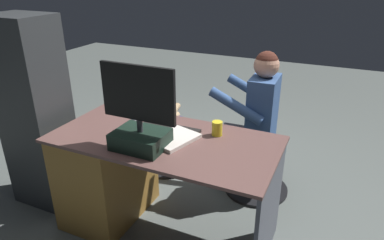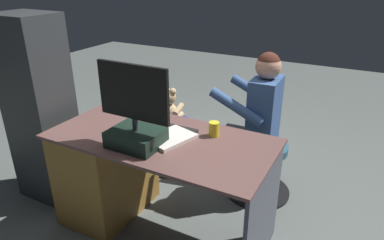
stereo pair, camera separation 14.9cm
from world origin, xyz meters
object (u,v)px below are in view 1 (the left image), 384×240
computer_mouse (135,120)px  tv_remote (117,132)px  cup (217,128)px  teddy_bear (165,107)px  person (253,112)px  keyboard (169,129)px  desk (118,171)px  office_chair_teddy (166,140)px  visitor_chair (258,163)px  monitor (140,124)px

computer_mouse → tv_remote: 0.20m
cup → teddy_bear: bearing=-40.1°
person → keyboard: bearing=57.9°
desk → office_chair_teddy: size_ratio=3.01×
teddy_bear → desk: bearing=92.2°
keyboard → computer_mouse: computer_mouse is taller
teddy_bear → visitor_chair: teddy_bear is taller
monitor → teddy_bear: (0.36, -0.97, -0.29)m
computer_mouse → cup: 0.61m
keyboard → teddy_bear: size_ratio=1.25×
teddy_bear → person: person is taller
keyboard → office_chair_teddy: size_ratio=0.85×
computer_mouse → visitor_chair: bearing=-140.7°
desk → cup: (-0.70, -0.18, 0.40)m
desk → office_chair_teddy: 0.80m
cup → keyboard: bearing=12.2°
desk → visitor_chair: (-0.87, -0.77, -0.14)m
computer_mouse → desk: bearing=55.4°
computer_mouse → office_chair_teddy: 0.83m
monitor → person: (-0.46, -0.93, -0.19)m
monitor → teddy_bear: bearing=-69.4°
desk → keyboard: size_ratio=3.55×
visitor_chair → keyboard: bearing=53.3°
keyboard → cup: cup is taller
person → computer_mouse: bearing=42.3°
visitor_chair → computer_mouse: bearing=39.3°
computer_mouse → teddy_bear: bearing=-79.5°
keyboard → computer_mouse: size_ratio=4.38×
office_chair_teddy → person: (-0.82, 0.02, 0.44)m
person → desk: bearing=44.2°
cup → tv_remote: size_ratio=0.65×
tv_remote → keyboard: bearing=-146.6°
monitor → visitor_chair: size_ratio=0.96×
keyboard → teddy_bear: 0.81m
office_chair_teddy → teddy_bear: 0.34m
computer_mouse → person: person is taller
monitor → tv_remote: monitor is taller
keyboard → office_chair_teddy: 0.93m
monitor → keyboard: (-0.05, -0.28, -0.15)m
desk → tv_remote: bearing=140.3°
visitor_chair → person: 0.46m
computer_mouse → office_chair_teddy: bearing=-79.3°
monitor → visitor_chair: (-0.53, -0.93, -0.65)m
keyboard → computer_mouse: 0.29m
cup → office_chair_teddy: (0.73, -0.60, -0.53)m
monitor → office_chair_teddy: bearing=-69.2°
computer_mouse → visitor_chair: computer_mouse is taller
computer_mouse → office_chair_teddy: (0.12, -0.65, -0.50)m
keyboard → person: (-0.41, -0.65, -0.05)m
cup → teddy_bear: size_ratio=0.29×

